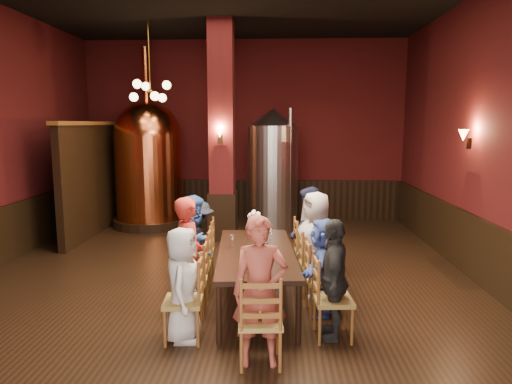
{
  "coord_description": "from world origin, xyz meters",
  "views": [
    {
      "loc": [
        0.84,
        -6.64,
        2.43
      ],
      "look_at": [
        0.52,
        0.2,
        1.4
      ],
      "focal_mm": 32.0,
      "sensor_mm": 36.0,
      "label": 1
    }
  ],
  "objects_px": {
    "person_1": "(189,257)",
    "dining_table": "(256,255)",
    "person_0": "(183,284)",
    "person_2": "(195,246)",
    "copper_kettle": "(149,163)",
    "rose_vase": "(255,218)",
    "steel_vessel": "(273,170)"
  },
  "relations": [
    {
      "from": "person_1",
      "to": "copper_kettle",
      "type": "bearing_deg",
      "value": 3.05
    },
    {
      "from": "person_1",
      "to": "person_0",
      "type": "bearing_deg",
      "value": 166.55
    },
    {
      "from": "copper_kettle",
      "to": "rose_vase",
      "type": "xyz_separation_m",
      "value": [
        2.69,
        -3.73,
        -0.53
      ]
    },
    {
      "from": "person_0",
      "to": "steel_vessel",
      "type": "relative_size",
      "value": 0.47
    },
    {
      "from": "person_0",
      "to": "steel_vessel",
      "type": "distance_m",
      "value": 5.68
    },
    {
      "from": "dining_table",
      "to": "rose_vase",
      "type": "distance_m",
      "value": 1.04
    },
    {
      "from": "person_0",
      "to": "steel_vessel",
      "type": "bearing_deg",
      "value": -10.77
    },
    {
      "from": "person_1",
      "to": "person_2",
      "type": "xyz_separation_m",
      "value": [
        -0.05,
        0.66,
        -0.04
      ]
    },
    {
      "from": "steel_vessel",
      "to": "copper_kettle",
      "type": "bearing_deg",
      "value": 175.35
    },
    {
      "from": "copper_kettle",
      "to": "person_0",
      "type": "bearing_deg",
      "value": -71.1
    },
    {
      "from": "person_2",
      "to": "copper_kettle",
      "type": "xyz_separation_m",
      "value": [
        -1.89,
        4.46,
        0.79
      ]
    },
    {
      "from": "copper_kettle",
      "to": "dining_table",
      "type": "bearing_deg",
      "value": -59.77
    },
    {
      "from": "person_2",
      "to": "copper_kettle",
      "type": "relative_size",
      "value": 0.35
    },
    {
      "from": "person_1",
      "to": "dining_table",
      "type": "bearing_deg",
      "value": -82.24
    },
    {
      "from": "dining_table",
      "to": "copper_kettle",
      "type": "xyz_separation_m",
      "value": [
        -2.76,
        4.73,
        0.83
      ]
    },
    {
      "from": "dining_table",
      "to": "person_1",
      "type": "xyz_separation_m",
      "value": [
        -0.82,
        -0.39,
        0.08
      ]
    },
    {
      "from": "person_2",
      "to": "steel_vessel",
      "type": "bearing_deg",
      "value": -1.94
    },
    {
      "from": "steel_vessel",
      "to": "rose_vase",
      "type": "height_order",
      "value": "steel_vessel"
    },
    {
      "from": "copper_kettle",
      "to": "person_1",
      "type": "bearing_deg",
      "value": -69.32
    },
    {
      "from": "copper_kettle",
      "to": "rose_vase",
      "type": "height_order",
      "value": "copper_kettle"
    },
    {
      "from": "dining_table",
      "to": "person_1",
      "type": "height_order",
      "value": "person_1"
    },
    {
      "from": "dining_table",
      "to": "person_1",
      "type": "bearing_deg",
      "value": -158.78
    },
    {
      "from": "person_2",
      "to": "person_0",
      "type": "bearing_deg",
      "value": -163.82
    },
    {
      "from": "person_0",
      "to": "copper_kettle",
      "type": "distance_m",
      "value": 6.18
    },
    {
      "from": "person_0",
      "to": "person_2",
      "type": "bearing_deg",
      "value": 3.14
    },
    {
      "from": "person_1",
      "to": "steel_vessel",
      "type": "bearing_deg",
      "value": -29.22
    },
    {
      "from": "person_2",
      "to": "steel_vessel",
      "type": "distance_m",
      "value": 4.4
    },
    {
      "from": "dining_table",
      "to": "steel_vessel",
      "type": "xyz_separation_m",
      "value": [
        0.18,
        4.49,
        0.7
      ]
    },
    {
      "from": "dining_table",
      "to": "person_2",
      "type": "bearing_deg",
      "value": 158.78
    },
    {
      "from": "rose_vase",
      "to": "person_0",
      "type": "bearing_deg",
      "value": -108.94
    },
    {
      "from": "copper_kettle",
      "to": "steel_vessel",
      "type": "height_order",
      "value": "copper_kettle"
    },
    {
      "from": "person_0",
      "to": "person_1",
      "type": "relative_size",
      "value": 0.85
    }
  ]
}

